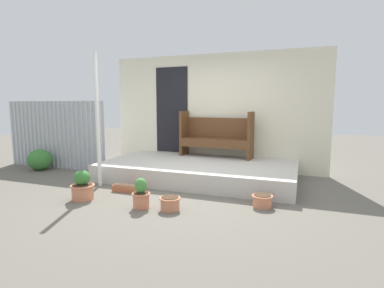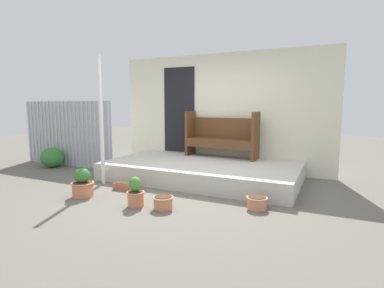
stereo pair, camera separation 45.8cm
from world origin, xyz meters
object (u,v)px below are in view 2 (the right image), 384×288
at_px(support_post, 101,120).
at_px(planter_box_rect, 127,187).
at_px(flower_pot_far_right, 257,202).
at_px(flower_pot_right, 163,202).
at_px(flower_pot_left, 83,184).
at_px(shrub_by_fence, 52,157).
at_px(bench, 222,135).
at_px(flower_pot_middle, 135,194).

relative_size(support_post, planter_box_rect, 4.79).
bearing_deg(flower_pot_far_right, flower_pot_right, -154.25).
height_order(flower_pot_left, shrub_by_fence, shrub_by_fence).
bearing_deg(support_post, flower_pot_right, -22.75).
xyz_separation_m(bench, flower_pot_left, (-1.40, -2.64, -0.62)).
height_order(flower_pot_right, planter_box_rect, flower_pot_right).
relative_size(bench, planter_box_rect, 3.25).
distance_m(planter_box_rect, shrub_by_fence, 2.92).
relative_size(support_post, flower_pot_left, 5.12).
bearing_deg(flower_pot_right, flower_pot_middle, -170.62).
xyz_separation_m(bench, flower_pot_middle, (-0.35, -2.67, -0.63)).
bearing_deg(flower_pot_middle, planter_box_rect, 135.42).
bearing_deg(flower_pot_left, planter_box_rect, 55.46).
bearing_deg(flower_pot_right, support_post, 157.25).
height_order(flower_pot_far_right, planter_box_rect, flower_pot_far_right).
height_order(support_post, shrub_by_fence, support_post).
relative_size(flower_pot_left, planter_box_rect, 0.93).
bearing_deg(flower_pot_right, shrub_by_fence, 160.65).
bearing_deg(shrub_by_fence, bench, 18.16).
bearing_deg(support_post, planter_box_rect, -14.27).
bearing_deg(flower_pot_middle, support_post, 148.76).
distance_m(flower_pot_left, flower_pot_right, 1.48).
xyz_separation_m(flower_pot_left, flower_pot_far_right, (2.67, 0.63, -0.10)).
xyz_separation_m(flower_pot_far_right, planter_box_rect, (-2.26, -0.02, -0.04)).
xyz_separation_m(flower_pot_left, planter_box_rect, (0.42, 0.60, -0.14)).
xyz_separation_m(support_post, planter_box_rect, (0.68, -0.17, -1.13)).
xyz_separation_m(flower_pot_right, planter_box_rect, (-1.06, 0.56, -0.05)).
relative_size(planter_box_rect, shrub_by_fence, 0.90).
relative_size(support_post, shrub_by_fence, 4.31).
distance_m(flower_pot_middle, flower_pot_far_right, 1.75).
height_order(flower_pot_middle, planter_box_rect, flower_pot_middle).
xyz_separation_m(bench, shrub_by_fence, (-3.79, -1.24, -0.59)).
distance_m(flower_pot_left, planter_box_rect, 0.75).
height_order(bench, shrub_by_fence, bench).
bearing_deg(flower_pot_right, flower_pot_far_right, 25.75).
distance_m(support_post, flower_pot_left, 1.28).
bearing_deg(flower_pot_left, flower_pot_right, 1.84).
bearing_deg(support_post, flower_pot_left, -71.00).
distance_m(flower_pot_left, flower_pot_far_right, 2.74).
relative_size(bench, flower_pot_far_right, 5.25).
height_order(bench, planter_box_rect, bench).
xyz_separation_m(support_post, bench, (1.67, 1.87, -0.36)).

